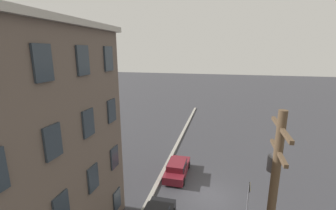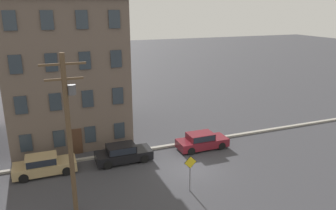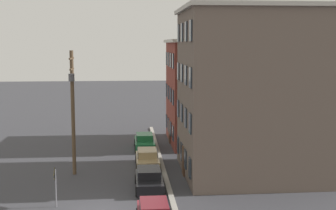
{
  "view_description": "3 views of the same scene",
  "coord_description": "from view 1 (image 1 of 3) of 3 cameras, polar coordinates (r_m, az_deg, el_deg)",
  "views": [
    {
      "loc": [
        -16.17,
        -0.53,
        11.3
      ],
      "look_at": [
        0.66,
        3.57,
        7.14
      ],
      "focal_mm": 24.0,
      "sensor_mm": 36.0,
      "label": 1
    },
    {
      "loc": [
        -9.84,
        -20.21,
        11.76
      ],
      "look_at": [
        -0.41,
        3.94,
        4.01
      ],
      "focal_mm": 35.0,
      "sensor_mm": 36.0,
      "label": 2
    },
    {
      "loc": [
        26.84,
        1.72,
        10.03
      ],
      "look_at": [
        -0.05,
        4.08,
        6.47
      ],
      "focal_mm": 50.0,
      "sensor_mm": 36.0,
      "label": 3
    }
  ],
  "objects": [
    {
      "name": "car_maroon",
      "position": [
        21.65,
        2.33,
        -15.68
      ],
      "size": [
        4.4,
        1.92,
        1.43
      ],
      "color": "maroon",
      "rests_on": "ground_plane"
    },
    {
      "name": "caution_sign",
      "position": [
        17.71,
        19.81,
        -20.25
      ],
      "size": [
        0.89,
        0.08,
        2.55
      ],
      "color": "slate",
      "rests_on": "ground_plane"
    },
    {
      "name": "ground_plane",
      "position": [
        19.74,
        10.39,
        -21.67
      ],
      "size": [
        200.0,
        200.0,
        0.0
      ],
      "primitive_type": "plane",
      "color": "#38383D"
    },
    {
      "name": "kerb_strip",
      "position": [
        20.31,
        -3.2,
        -20.04
      ],
      "size": [
        56.0,
        0.36,
        0.16
      ],
      "primitive_type": "cube",
      "color": "#9E998E",
      "rests_on": "ground_plane"
    }
  ]
}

